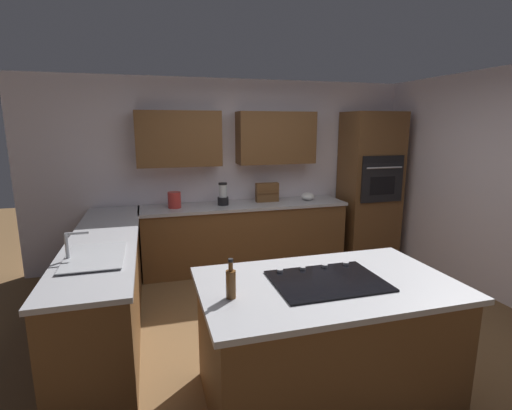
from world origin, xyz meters
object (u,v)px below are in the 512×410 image
(sink_unit, at_px, (94,256))
(cooktop, at_px, (327,280))
(kettle, at_px, (174,200))
(blender, at_px, (223,196))
(spice_rack, at_px, (267,192))
(wall_oven, at_px, (370,185))
(mixing_bowl, at_px, (308,196))
(oil_bottle, at_px, (231,283))

(sink_unit, bearing_deg, cooktop, 149.57)
(sink_unit, height_order, kettle, sink_unit)
(sink_unit, bearing_deg, blender, -128.37)
(cooktop, height_order, spice_rack, spice_rack)
(wall_oven, bearing_deg, kettle, -0.47)
(sink_unit, relative_size, mixing_bowl, 3.56)
(sink_unit, distance_m, mixing_bowl, 3.23)
(mixing_bowl, bearing_deg, sink_unit, 33.97)
(cooktop, height_order, blender, blender)
(sink_unit, height_order, oil_bottle, oil_bottle)
(sink_unit, distance_m, kettle, 1.97)
(cooktop, distance_m, blender, 2.77)
(sink_unit, relative_size, blender, 2.28)
(blender, height_order, kettle, blender)
(wall_oven, height_order, oil_bottle, wall_oven)
(spice_rack, bearing_deg, sink_unit, 41.89)
(kettle, bearing_deg, blender, 180.00)
(sink_unit, relative_size, oil_bottle, 2.69)
(wall_oven, bearing_deg, cooktop, 53.17)
(spice_rack, bearing_deg, oil_bottle, 68.30)
(mixing_bowl, bearing_deg, spice_rack, -5.70)
(cooktop, relative_size, oil_bottle, 2.92)
(mixing_bowl, height_order, oil_bottle, oil_bottle)
(mixing_bowl, distance_m, kettle, 1.90)
(kettle, distance_m, oil_bottle, 2.83)
(wall_oven, distance_m, spice_rack, 1.60)
(wall_oven, relative_size, blender, 7.04)
(blender, bearing_deg, oil_bottle, 79.98)
(kettle, bearing_deg, cooktop, 107.11)
(spice_rack, height_order, kettle, spice_rack)
(blender, distance_m, kettle, 0.65)
(wall_oven, relative_size, kettle, 10.29)
(cooktop, distance_m, kettle, 2.89)
(wall_oven, height_order, sink_unit, wall_oven)
(oil_bottle, bearing_deg, wall_oven, -134.42)
(wall_oven, xyz_separation_m, oil_bottle, (2.75, 2.81, -0.08))
(wall_oven, xyz_separation_m, cooktop, (2.05, 2.74, -0.17))
(wall_oven, relative_size, oil_bottle, 8.30)
(kettle, xyz_separation_m, oil_bottle, (-0.15, 2.83, -0.00))
(mixing_bowl, xyz_separation_m, spice_rack, (0.60, -0.06, 0.08))
(wall_oven, relative_size, mixing_bowl, 11.00)
(wall_oven, height_order, mixing_bowl, wall_oven)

